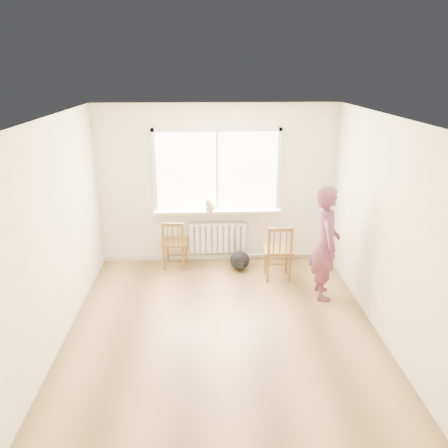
{
  "coord_description": "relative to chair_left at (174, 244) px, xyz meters",
  "views": [
    {
      "loc": [
        -0.2,
        -4.89,
        3.24
      ],
      "look_at": [
        0.07,
        1.2,
        1.03
      ],
      "focal_mm": 35.0,
      "sensor_mm": 36.0,
      "label": 1
    }
  ],
  "objects": [
    {
      "name": "windowsill",
      "position": [
        0.73,
        0.24,
        0.5
      ],
      "size": [
        2.15,
        0.22,
        0.04
      ],
      "primitive_type": "cube",
      "color": "white",
      "rests_on": "back_wall"
    },
    {
      "name": "cat",
      "position": [
        0.61,
        0.15,
        0.63
      ],
      "size": [
        0.25,
        0.4,
        0.27
      ],
      "rotation": [
        0.0,
        0.0,
        -0.31
      ],
      "color": "beige",
      "rests_on": "windowsill"
    },
    {
      "name": "window",
      "position": [
        0.73,
        0.32,
        1.23
      ],
      "size": [
        2.12,
        0.05,
        1.42
      ],
      "color": "white",
      "rests_on": "back_wall"
    },
    {
      "name": "chair_right",
      "position": [
        1.68,
        -0.49,
        0.04
      ],
      "size": [
        0.47,
        0.45,
        0.92
      ],
      "rotation": [
        0.0,
        0.0,
        3.11
      ],
      "color": "brown",
      "rests_on": "floor"
    },
    {
      "name": "chair_left",
      "position": [
        0.0,
        0.0,
        0.0
      ],
      "size": [
        0.46,
        0.44,
        0.85
      ],
      "rotation": [
        0.0,
        0.0,
        3.04
      ],
      "color": "brown",
      "rests_on": "floor"
    },
    {
      "name": "radiator",
      "position": [
        0.73,
        0.26,
        0.01
      ],
      "size": [
        1.0,
        0.12,
        0.55
      ],
      "color": "white",
      "rests_on": "back_wall"
    },
    {
      "name": "person",
      "position": [
        2.25,
        -1.05,
        0.41
      ],
      "size": [
        0.43,
        0.63,
        1.69
      ],
      "primitive_type": "imported",
      "rotation": [
        0.0,
        0.0,
        1.53
      ],
      "color": "#AC3D39",
      "rests_on": "floor"
    },
    {
      "name": "ceiling",
      "position": [
        0.73,
        -1.9,
        2.27
      ],
      "size": [
        4.5,
        4.5,
        0.0
      ],
      "primitive_type": "plane",
      "rotation": [
        3.14,
        0.0,
        0.0
      ],
      "color": "white",
      "rests_on": "back_wall"
    },
    {
      "name": "backpack",
      "position": [
        1.09,
        -0.12,
        -0.26
      ],
      "size": [
        0.4,
        0.36,
        0.33
      ],
      "primitive_type": "ellipsoid",
      "rotation": [
        0.0,
        0.0,
        0.38
      ],
      "color": "black",
      "rests_on": "floor"
    },
    {
      "name": "back_wall",
      "position": [
        0.73,
        0.35,
        0.92
      ],
      "size": [
        4.0,
        0.01,
        2.7
      ],
      "primitive_type": "cube",
      "color": "#F2E8C2",
      "rests_on": "ground"
    },
    {
      "name": "heating_pipe",
      "position": [
        1.98,
        0.29,
        -0.35
      ],
      "size": [
        1.4,
        0.04,
        0.04
      ],
      "primitive_type": "cylinder",
      "rotation": [
        0.0,
        1.57,
        0.0
      ],
      "color": "silver",
      "rests_on": "back_wall"
    },
    {
      "name": "floor",
      "position": [
        0.73,
        -1.9,
        -0.43
      ],
      "size": [
        4.5,
        4.5,
        0.0
      ],
      "primitive_type": "plane",
      "color": "#A97B45",
      "rests_on": "ground"
    },
    {
      "name": "baseboard",
      "position": [
        0.73,
        0.33,
        -0.39
      ],
      "size": [
        4.0,
        0.03,
        0.08
      ],
      "primitive_type": "cube",
      "color": "beige",
      "rests_on": "ground"
    }
  ]
}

